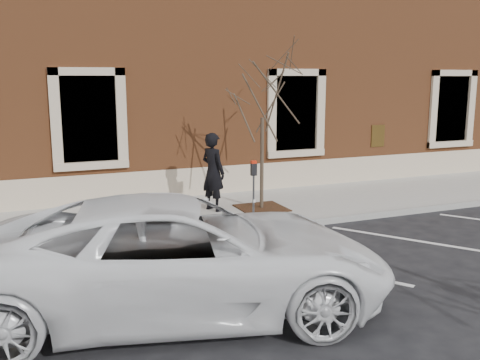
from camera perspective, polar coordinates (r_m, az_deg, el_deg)
name	(u,v)px	position (r m, az deg, el deg)	size (l,w,h in m)	color
ground	(250,232)	(12.17, 1.08, -5.59)	(120.00, 120.00, 0.00)	#28282B
sidewalk_near	(223,211)	(13.71, -1.83, -3.37)	(40.00, 3.50, 0.15)	#BAB6AE
curb_near	(251,230)	(12.10, 1.18, -5.31)	(40.00, 0.12, 0.15)	#9E9E99
parking_stripes	(296,263)	(10.29, 6.02, -8.75)	(28.00, 4.40, 0.01)	silver
building_civic	(161,61)	(19.03, -8.41, 12.41)	(40.00, 8.62, 8.00)	brown
man	(213,172)	(13.36, -2.89, 0.88)	(0.72, 0.47, 1.96)	black
parking_meter	(254,179)	(12.33, 1.46, 0.07)	(0.13, 0.10, 1.42)	#595B60
tree_grate	(261,208)	(13.71, 2.31, -2.99)	(1.16, 1.16, 0.03)	#402114
sapling	(262,92)	(13.32, 2.41, 9.37)	(2.53, 2.53, 4.22)	#493B2C
white_truck	(181,256)	(8.00, -6.28, -8.05)	(2.86, 6.21, 1.73)	white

